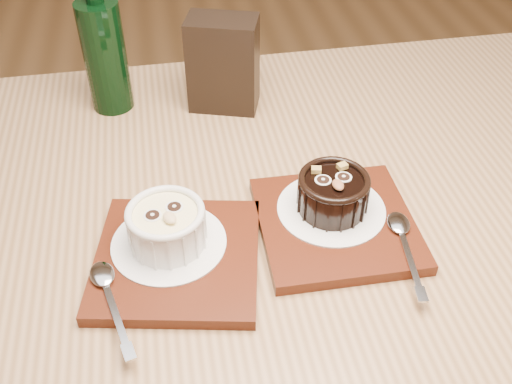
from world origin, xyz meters
TOP-DOWN VIEW (x-y plane):
  - table at (0.15, -0.14)m, footprint 1.21×0.81m
  - tray_left at (0.06, -0.20)m, footprint 0.21×0.21m
  - doily_left at (0.05, -0.18)m, footprint 0.13×0.13m
  - ramekin_white at (0.05, -0.18)m, footprint 0.09×0.09m
  - spoon_left at (-0.02, -0.25)m, footprint 0.06×0.14m
  - tray_right at (0.25, -0.17)m, footprint 0.18×0.18m
  - doily_right at (0.24, -0.15)m, footprint 0.13×0.13m
  - ramekin_dark at (0.24, -0.15)m, footprint 0.08×0.08m
  - spoon_right at (0.31, -0.23)m, footprint 0.04×0.14m
  - condiment_stand at (0.15, 0.12)m, footprint 0.11×0.09m
  - green_bottle at (-0.02, 0.15)m, footprint 0.06×0.06m

SIDE VIEW (x-z plane):
  - table at x=0.15m, z-range 0.28..1.03m
  - tray_left at x=0.06m, z-range 0.75..0.76m
  - tray_right at x=0.25m, z-range 0.75..0.76m
  - doily_left at x=0.05m, z-range 0.77..0.77m
  - doily_right at x=0.24m, z-range 0.77..0.77m
  - spoon_left at x=-0.02m, z-range 0.77..0.77m
  - spoon_right at x=0.31m, z-range 0.77..0.77m
  - ramekin_dark at x=0.24m, z-range 0.77..0.82m
  - ramekin_white at x=0.05m, z-range 0.77..0.82m
  - condiment_stand at x=0.15m, z-range 0.75..0.89m
  - green_bottle at x=-0.02m, z-range 0.72..0.95m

